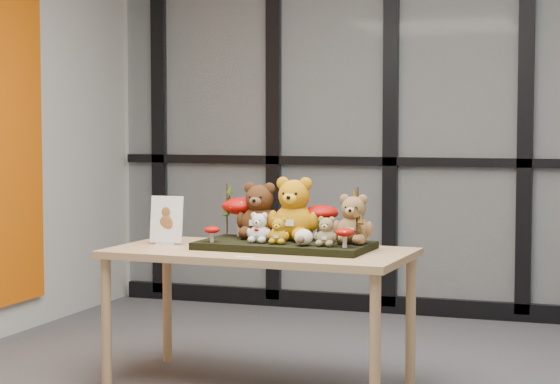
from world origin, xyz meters
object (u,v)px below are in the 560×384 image
at_px(bear_pooh_yellow, 294,206).
at_px(bear_beige_small, 326,230).
at_px(display_table, 260,263).
at_px(plush_cream_hedgehog, 304,237).
at_px(mushroom_front_right, 345,237).
at_px(bear_brown_medium, 260,208).
at_px(mushroom_back_right, 321,221).
at_px(bear_tan_back, 354,216).
at_px(bear_small_yellow, 279,229).
at_px(bear_white_bow, 259,226).
at_px(diorama_tray, 285,245).
at_px(sign_holder, 167,223).
at_px(mushroom_front_left, 212,233).
at_px(mushroom_back_left, 241,215).

relative_size(bear_pooh_yellow, bear_beige_small, 2.23).
distance_m(display_table, plush_cream_hedgehog, 0.30).
distance_m(bear_pooh_yellow, mushroom_front_right, 0.40).
bearing_deg(bear_brown_medium, display_table, -67.32).
height_order(bear_brown_medium, mushroom_back_right, bear_brown_medium).
relative_size(bear_tan_back, mushroom_back_right, 1.36).
bearing_deg(bear_small_yellow, mushroom_back_right, 60.62).
xyz_separation_m(bear_small_yellow, bear_white_bow, (-0.11, 0.02, 0.01)).
height_order(diorama_tray, sign_holder, sign_holder).
bearing_deg(mushroom_back_right, bear_white_bow, -140.13).
relative_size(bear_white_bow, bear_beige_small, 1.05).
height_order(diorama_tray, mushroom_front_left, mushroom_front_left).
xyz_separation_m(bear_pooh_yellow, bear_small_yellow, (-0.02, -0.17, -0.10)).
bearing_deg(bear_pooh_yellow, mushroom_front_right, -30.52).
height_order(display_table, bear_white_bow, bear_white_bow).
xyz_separation_m(display_table, plush_cream_hedgehog, (0.25, -0.07, 0.15)).
relative_size(plush_cream_hedgehog, mushroom_front_left, 1.01).
bearing_deg(mushroom_front_left, bear_pooh_yellow, 30.87).
bearing_deg(plush_cream_hedgehog, sign_holder, 174.21).
bearing_deg(sign_holder, bear_pooh_yellow, 3.79).
bearing_deg(diorama_tray, bear_tan_back, 9.58).
bearing_deg(diorama_tray, bear_pooh_yellow, 76.67).
bearing_deg(mushroom_back_right, sign_holder, -168.95).
bearing_deg(bear_beige_small, bear_tan_back, 59.41).
height_order(bear_small_yellow, mushroom_back_left, mushroom_back_left).
height_order(plush_cream_hedgehog, mushroom_front_right, mushroom_front_right).
xyz_separation_m(bear_pooh_yellow, bear_tan_back, (0.32, -0.04, -0.04)).
bearing_deg(mushroom_back_right, bear_small_yellow, -121.69).
distance_m(bear_brown_medium, bear_beige_small, 0.47).
distance_m(bear_tan_back, mushroom_front_left, 0.70).
bearing_deg(bear_small_yellow, mushroom_front_left, -170.96).
relative_size(bear_pooh_yellow, mushroom_back_left, 1.57).
bearing_deg(bear_small_yellow, bear_white_bow, 171.08).
xyz_separation_m(diorama_tray, plush_cream_hedgehog, (0.14, -0.12, 0.06)).
bearing_deg(bear_pooh_yellow, bear_tan_back, -4.51).
height_order(display_table, diorama_tray, diorama_tray).
xyz_separation_m(diorama_tray, mushroom_back_left, (-0.30, 0.16, 0.13)).
height_order(bear_small_yellow, bear_white_bow, bear_white_bow).
distance_m(bear_brown_medium, sign_holder, 0.49).
relative_size(bear_beige_small, mushroom_back_left, 0.70).
height_order(bear_pooh_yellow, bear_beige_small, bear_pooh_yellow).
xyz_separation_m(bear_white_bow, mushroom_back_left, (-0.19, 0.24, 0.03)).
bearing_deg(bear_white_bow, bear_pooh_yellow, 51.68).
distance_m(diorama_tray, plush_cream_hedgehog, 0.20).
xyz_separation_m(bear_small_yellow, mushroom_front_left, (-0.34, -0.04, -0.03)).
bearing_deg(mushroom_front_right, mushroom_front_left, -179.44).
height_order(bear_small_yellow, plush_cream_hedgehog, bear_small_yellow).
xyz_separation_m(bear_tan_back, bear_white_bow, (-0.45, -0.11, -0.05)).
relative_size(bear_tan_back, bear_white_bow, 1.62).
xyz_separation_m(diorama_tray, bear_pooh_yellow, (0.02, 0.08, 0.19)).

